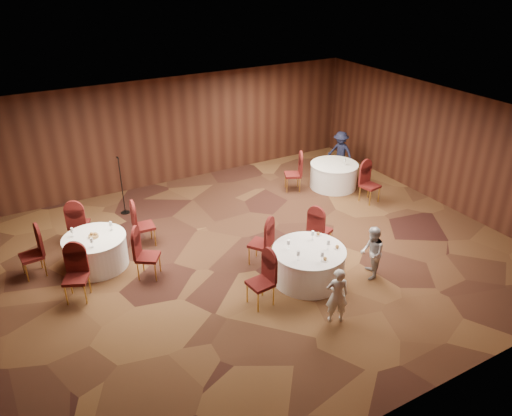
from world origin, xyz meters
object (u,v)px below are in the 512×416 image
mic_stand (123,197)px  man_c (340,152)px  table_main (308,264)px  table_left (96,251)px  woman_b (372,253)px  woman_a (337,295)px  table_right (334,175)px

mic_stand → man_c: mic_stand is taller
table_main → table_left: 4.75m
table_main → woman_b: woman_b is taller
woman_b → man_c: man_c is taller
woman_a → mic_stand: bearing=-46.9°
mic_stand → woman_a: bearing=-70.7°
table_left → woman_a: size_ratio=1.18×
table_main → woman_b: (1.24, -0.59, 0.23)m
table_main → mic_stand: size_ratio=0.97×
table_right → man_c: bearing=43.8°
table_right → mic_stand: mic_stand is taller
woman_a → table_right: bearing=-103.1°
table_main → woman_b: 1.39m
table_left → mic_stand: size_ratio=0.86×
table_left → table_right: bearing=6.5°
table_right → woman_b: 4.74m
woman_a → woman_b: bearing=-128.8°
table_right → woman_a: size_ratio=1.21×
table_right → woman_b: bearing=-117.6°
man_c → table_main: bearing=-65.1°
woman_b → man_c: (3.08, 5.05, 0.07)m
table_main → woman_b: size_ratio=1.31×
table_left → man_c: 8.35m
mic_stand → table_right: bearing=-13.3°
table_left → table_right: same height
mic_stand → woman_a: (2.25, -6.42, 0.12)m
mic_stand → woman_a: size_ratio=1.38×
table_main → mic_stand: (-2.58, 5.02, 0.10)m
mic_stand → table_left: bearing=-119.6°
woman_a → woman_b: 1.76m
table_main → woman_b: bearing=-25.4°
table_left → table_right: 7.33m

